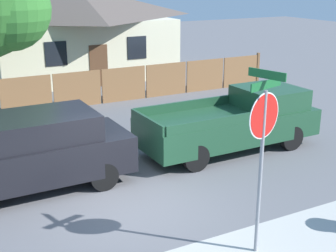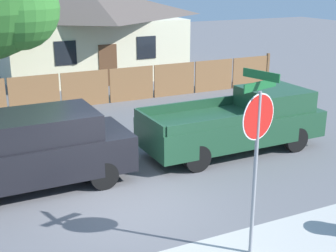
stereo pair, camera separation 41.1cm
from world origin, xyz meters
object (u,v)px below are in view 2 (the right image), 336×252
orange_pickup (239,122)px  stop_sign (257,133)px  house (88,29)px  red_suv (33,148)px

orange_pickup → stop_sign: size_ratio=1.57×
house → stop_sign: bearing=-97.1°
red_suv → orange_pickup: (6.07, 0.00, -0.14)m
house → red_suv: (-5.36, -13.19, -1.38)m
orange_pickup → stop_sign: (-2.96, -4.83, 1.54)m
orange_pickup → red_suv: bearing=179.4°
house → red_suv: size_ratio=2.04×
orange_pickup → stop_sign: 5.87m
house → stop_sign: 18.15m
orange_pickup → stop_sign: bearing=-122.2°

